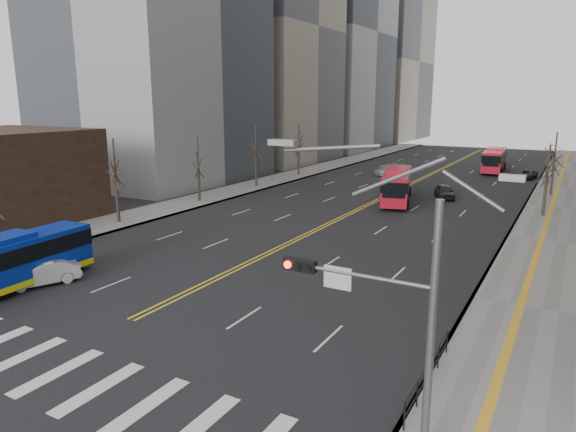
{
  "coord_description": "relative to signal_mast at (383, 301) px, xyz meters",
  "views": [
    {
      "loc": [
        18.24,
        -11.55,
        10.59
      ],
      "look_at": [
        3.19,
        15.05,
        3.6
      ],
      "focal_mm": 32.0,
      "sensor_mm": 36.0,
      "label": 1
    }
  ],
  "objects": [
    {
      "name": "street_trees",
      "position": [
        -20.94,
        32.55,
        0.02
      ],
      "size": [
        35.2,
        47.2,
        7.6
      ],
      "color": "black",
      "rests_on": "ground"
    },
    {
      "name": "sidewalk_left",
      "position": [
        -30.27,
        43.0,
        -4.78
      ],
      "size": [
        5.0,
        130.0,
        0.15
      ],
      "primitive_type": "cube",
      "color": "slate",
      "rests_on": "ground"
    },
    {
      "name": "crosswalk",
      "position": [
        -13.77,
        -2.0,
        -4.85
      ],
      "size": [
        26.7,
        4.0,
        0.01
      ],
      "color": "silver",
      "rests_on": "ground"
    },
    {
      "name": "office_towers",
      "position": [
        -13.64,
        66.51,
        19.07
      ],
      "size": [
        83.0,
        134.0,
        58.0
      ],
      "color": "#969699",
      "rests_on": "ground"
    },
    {
      "name": "centerline",
      "position": [
        -13.77,
        53.0,
        -4.85
      ],
      "size": [
        0.55,
        100.0,
        0.01
      ],
      "color": "gold",
      "rests_on": "ground"
    },
    {
      "name": "pedestrian_railing",
      "position": [
        0.53,
        4.0,
        -4.03
      ],
      "size": [
        0.06,
        6.06,
        1.02
      ],
      "color": "black",
      "rests_on": "sidewalk_right"
    },
    {
      "name": "car_dark_mid",
      "position": [
        -7.78,
        42.76,
        -4.11
      ],
      "size": [
        3.24,
        4.74,
        1.5
      ],
      "primitive_type": "imported",
      "rotation": [
        0.0,
        0.0,
        0.37
      ],
      "color": "black",
      "rests_on": "ground"
    },
    {
      "name": "car_white",
      "position": [
        -21.97,
        4.0,
        -4.16
      ],
      "size": [
        3.11,
        4.46,
        1.4
      ],
      "primitive_type": "imported",
      "rotation": [
        0.0,
        0.0,
        -0.43
      ],
      "color": "silver",
      "rests_on": "ground"
    },
    {
      "name": "sidewalk_right",
      "position": [
        3.73,
        43.0,
        -4.78
      ],
      "size": [
        7.0,
        130.0,
        0.15
      ],
      "primitive_type": "cube",
      "color": "slate",
      "rests_on": "ground"
    },
    {
      "name": "ground",
      "position": [
        -13.77,
        -2.0,
        -4.86
      ],
      "size": [
        220.0,
        220.0,
        0.0
      ],
      "primitive_type": "plane",
      "color": "black"
    },
    {
      "name": "car_dark_far",
      "position": [
        -1.27,
        62.61,
        -4.26
      ],
      "size": [
        2.46,
        4.47,
        1.18
      ],
      "primitive_type": "imported",
      "rotation": [
        0.0,
        0.0,
        -0.12
      ],
      "color": "black",
      "rests_on": "ground"
    },
    {
      "name": "signal_mast",
      "position": [
        0.0,
        0.0,
        0.0
      ],
      "size": [
        5.37,
        0.37,
        9.39
      ],
      "color": "slate",
      "rests_on": "ground"
    },
    {
      "name": "red_bus_near",
      "position": [
        -11.78,
        38.38,
        -2.89
      ],
      "size": [
        5.38,
        11.45,
        3.54
      ],
      "color": "red",
      "rests_on": "ground"
    },
    {
      "name": "red_bus_far",
      "position": [
        -6.32,
        67.91,
        -2.88
      ],
      "size": [
        3.31,
        11.34,
        3.56
      ],
      "color": "red",
      "rests_on": "ground"
    },
    {
      "name": "car_silver",
      "position": [
        -18.9,
        57.1,
        -4.11
      ],
      "size": [
        3.63,
        5.55,
        1.49
      ],
      "primitive_type": "imported",
      "rotation": [
        0.0,
        0.0,
        -0.33
      ],
      "color": "#9A9B9F",
      "rests_on": "ground"
    }
  ]
}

